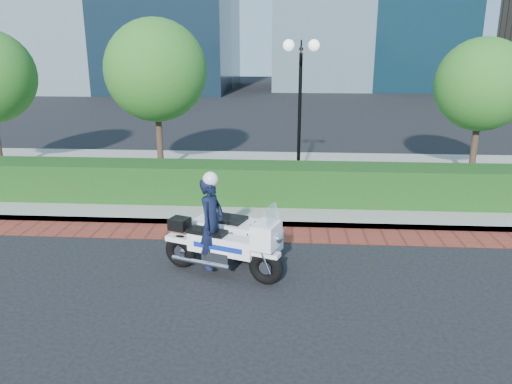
# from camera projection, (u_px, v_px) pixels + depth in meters

# --- Properties ---
(ground) EXTENTS (120.00, 120.00, 0.00)m
(ground) POSITION_uv_depth(u_px,v_px,m) (251.00, 261.00, 10.13)
(ground) COLOR black
(ground) RESTS_ON ground
(brick_strip) EXTENTS (60.00, 1.00, 0.01)m
(brick_strip) POSITION_uv_depth(u_px,v_px,m) (256.00, 234.00, 11.56)
(brick_strip) COLOR maroon
(brick_strip) RESTS_ON ground
(sidewalk) EXTENTS (60.00, 8.00, 0.15)m
(sidewalk) POSITION_uv_depth(u_px,v_px,m) (266.00, 180.00, 15.85)
(sidewalk) COLOR gray
(sidewalk) RESTS_ON ground
(hedge_main) EXTENTS (18.00, 1.20, 1.00)m
(hedge_main) POSITION_uv_depth(u_px,v_px,m) (262.00, 183.00, 13.39)
(hedge_main) COLOR black
(hedge_main) RESTS_ON sidewalk
(lamppost) EXTENTS (1.02, 0.70, 4.21)m
(lamppost) POSITION_uv_depth(u_px,v_px,m) (300.00, 91.00, 14.20)
(lamppost) COLOR black
(lamppost) RESTS_ON sidewalk
(tree_b) EXTENTS (3.20, 3.20, 4.89)m
(tree_b) POSITION_uv_depth(u_px,v_px,m) (156.00, 71.00, 15.60)
(tree_b) COLOR #332319
(tree_b) RESTS_ON sidewalk
(tree_c) EXTENTS (2.80, 2.80, 4.30)m
(tree_c) POSITION_uv_depth(u_px,v_px,m) (482.00, 85.00, 15.05)
(tree_c) COLOR #332319
(tree_c) RESTS_ON sidewalk
(police_motorcycle) EXTENTS (2.40, 2.16, 2.01)m
(police_motorcycle) POSITION_uv_depth(u_px,v_px,m) (225.00, 234.00, 9.67)
(police_motorcycle) COLOR black
(police_motorcycle) RESTS_ON ground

